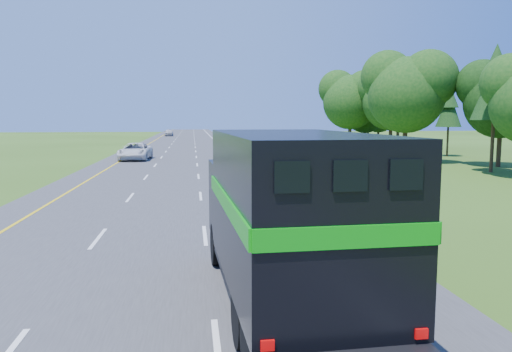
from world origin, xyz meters
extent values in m
cube|color=#38383A|center=(0.00, 50.00, 0.02)|extent=(15.00, 260.00, 0.04)
cube|color=yellow|center=(-5.50, 50.00, 0.04)|extent=(0.15, 260.00, 0.01)
cube|color=white|center=(5.50, 50.00, 0.04)|extent=(0.15, 260.00, 0.01)
cylinder|color=black|center=(2.12, 7.39, 0.63)|extent=(0.42, 1.20, 1.18)
cylinder|color=black|center=(4.38, 7.48, 0.63)|extent=(0.42, 1.20, 1.18)
cylinder|color=black|center=(2.33, 2.24, 0.63)|extent=(0.42, 1.20, 1.18)
cylinder|color=black|center=(4.58, 2.33, 0.63)|extent=(0.42, 1.20, 1.18)
cylinder|color=black|center=(2.38, 0.95, 0.63)|extent=(0.42, 1.20, 1.18)
cylinder|color=black|center=(4.64, 1.04, 0.63)|extent=(0.42, 1.20, 1.18)
cube|color=black|center=(3.39, 4.00, 0.76)|extent=(2.92, 8.69, 0.30)
cube|color=black|center=(3.25, 7.33, 1.93)|extent=(2.71, 2.04, 2.04)
cube|color=black|center=(3.21, 8.32, 2.47)|extent=(2.36, 0.16, 0.64)
cube|color=black|center=(3.42, 3.25, 2.39)|extent=(2.93, 6.33, 2.95)
cube|color=#08980D|center=(3.54, 0.11, 2.54)|extent=(2.69, 0.15, 0.32)
cube|color=#08980D|center=(2.05, 3.19, 2.54)|extent=(0.29, 6.23, 0.32)
cube|color=#08980D|center=(4.78, 3.30, 2.54)|extent=(0.29, 6.23, 0.32)
cube|color=black|center=(2.74, 0.08, 3.38)|extent=(0.48, 0.06, 0.43)
cube|color=black|center=(3.54, 0.11, 3.38)|extent=(0.48, 0.06, 0.43)
cube|color=black|center=(4.35, 0.15, 3.38)|extent=(0.48, 0.06, 0.43)
cube|color=#B20505|center=(2.42, 0.07, 1.07)|extent=(0.19, 0.05, 0.15)
cube|color=#B20505|center=(4.67, 0.16, 1.07)|extent=(0.19, 0.05, 0.15)
imported|color=silver|center=(-4.19, 44.05, 0.88)|extent=(3.12, 6.19, 1.68)
imported|color=#B3B4BA|center=(-3.90, 110.62, 0.83)|extent=(1.93, 4.66, 1.58)
cube|color=#EC460C|center=(8.25, 12.65, 0.56)|extent=(0.08, 0.04, 1.12)
cube|color=white|center=(8.25, 12.65, 0.86)|extent=(0.09, 0.05, 0.12)
camera|label=1|loc=(1.44, -6.34, 4.15)|focal=35.00mm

